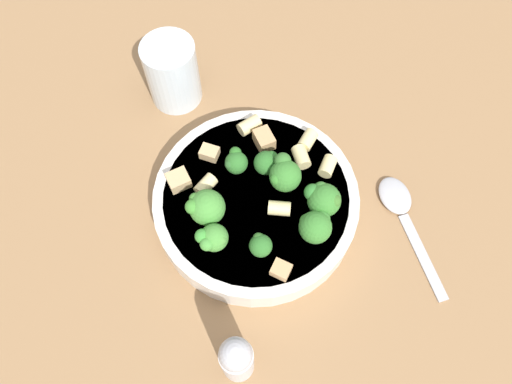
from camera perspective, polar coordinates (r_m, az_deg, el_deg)
ground_plane at (r=0.59m, az=0.00°, el=-2.05°), size 2.00×2.00×0.00m
pasta_bowl at (r=0.57m, az=0.00°, el=-1.15°), size 0.23×0.23×0.04m
broccoli_floret_0 at (r=0.53m, az=3.29°, el=2.08°), size 0.04×0.04×0.04m
broccoli_floret_1 at (r=0.55m, az=1.26°, el=3.40°), size 0.03×0.03×0.03m
broccoli_floret_2 at (r=0.51m, az=-5.18°, el=-5.14°), size 0.03×0.03×0.04m
broccoli_floret_3 at (r=0.55m, az=-2.32°, el=3.46°), size 0.03×0.03×0.03m
broccoli_floret_4 at (r=0.52m, az=-5.75°, el=-1.73°), size 0.04×0.04×0.04m
broccoli_floret_5 at (r=0.52m, az=6.88°, el=-3.73°), size 0.04×0.04×0.04m
broccoli_floret_6 at (r=0.53m, az=7.68°, el=-0.76°), size 0.04×0.04×0.04m
broccoli_floret_7 at (r=0.51m, az=0.51°, el=-6.08°), size 0.02×0.02×0.03m
rigatoni_0 at (r=0.59m, az=-0.76°, el=7.63°), size 0.03×0.02×0.02m
rigatoni_1 at (r=0.57m, az=8.20°, el=2.95°), size 0.03×0.02×0.02m
rigatoni_2 at (r=0.55m, az=-5.76°, el=0.78°), size 0.02×0.02×0.02m
rigatoni_3 at (r=0.58m, az=5.94°, el=5.94°), size 0.03×0.02×0.02m
rigatoni_4 at (r=0.54m, az=2.67°, el=-1.87°), size 0.03×0.03×0.02m
rigatoni_5 at (r=0.57m, az=5.18°, el=4.02°), size 0.03×0.03×0.02m
chicken_chunk_0 at (r=0.58m, az=0.92°, el=6.01°), size 0.03×0.03×0.02m
chicken_chunk_1 at (r=0.57m, az=-5.34°, el=4.48°), size 0.02×0.02×0.01m
chicken_chunk_2 at (r=0.52m, az=2.88°, el=-8.87°), size 0.02×0.02×0.01m
chicken_chunk_3 at (r=0.56m, az=-8.85°, el=1.34°), size 0.03×0.03×0.02m
drinking_glass at (r=0.65m, az=-9.45°, el=12.94°), size 0.07×0.07×0.09m
pepper_shaker at (r=0.49m, az=-2.21°, el=-18.55°), size 0.03×0.03×0.10m
spoon at (r=0.61m, az=16.34°, el=-2.07°), size 0.11×0.14×0.01m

